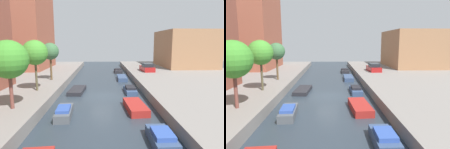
% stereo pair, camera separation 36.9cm
% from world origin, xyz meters
% --- Properties ---
extents(ground_plane, '(84.00, 84.00, 0.00)m').
position_xyz_m(ground_plane, '(0.00, 0.00, 0.00)').
color(ground_plane, '#28333D').
extents(apartment_tower_far, '(10.00, 12.45, 21.04)m').
position_xyz_m(apartment_tower_far, '(-16.00, 18.52, 11.52)').
color(apartment_tower_far, brown).
rests_on(apartment_tower_far, quay_left).
extents(low_block_right, '(10.00, 13.10, 7.73)m').
position_xyz_m(low_block_right, '(18.00, 20.29, 4.87)').
color(low_block_right, '#9E704C').
rests_on(low_block_right, quay_right).
extents(street_tree_1, '(2.97, 2.97, 5.39)m').
position_xyz_m(street_tree_1, '(-7.11, -6.97, 4.89)').
color(street_tree_1, brown).
rests_on(street_tree_1, quay_left).
extents(street_tree_2, '(2.68, 2.68, 5.47)m').
position_xyz_m(street_tree_2, '(-7.11, -1.00, 5.11)').
color(street_tree_2, '#4D462F').
rests_on(street_tree_2, quay_left).
extents(street_tree_3, '(2.33, 2.33, 5.16)m').
position_xyz_m(street_tree_3, '(-7.11, 5.25, 4.96)').
color(street_tree_3, brown).
rests_on(street_tree_3, quay_left).
extents(parked_car, '(2.05, 4.54, 1.46)m').
position_xyz_m(parked_car, '(8.31, 13.25, 1.61)').
color(parked_car, maroon).
rests_on(parked_car, quay_right).
extents(moored_boat_left_2, '(1.42, 3.52, 0.88)m').
position_xyz_m(moored_boat_left_2, '(-3.19, -6.37, 0.39)').
color(moored_boat_left_2, '#4C5156').
rests_on(moored_boat_left_2, ground_plane).
extents(moored_boat_left_3, '(1.98, 4.37, 0.46)m').
position_xyz_m(moored_boat_left_3, '(-3.14, 1.98, 0.23)').
color(moored_boat_left_3, '#232328').
rests_on(moored_boat_left_3, ground_plane).
extents(moored_boat_right_1, '(1.37, 3.13, 0.90)m').
position_xyz_m(moored_boat_right_1, '(3.66, -11.23, 0.39)').
color(moored_boat_right_1, '#33476B').
rests_on(moored_boat_right_1, ground_plane).
extents(moored_boat_right_2, '(1.92, 4.30, 0.63)m').
position_xyz_m(moored_boat_right_2, '(3.08, -5.02, 0.31)').
color(moored_boat_right_2, maroon).
rests_on(moored_boat_right_2, ground_plane).
extents(moored_boat_right_3, '(1.32, 3.73, 0.81)m').
position_xyz_m(moored_boat_right_3, '(3.50, 1.45, 0.34)').
color(moored_boat_right_3, '#33476B').
rests_on(moored_boat_right_3, ground_plane).
extents(moored_boat_right_4, '(1.59, 4.52, 0.62)m').
position_xyz_m(moored_boat_right_4, '(3.36, 10.10, 0.31)').
color(moored_boat_right_4, '#33476B').
rests_on(moored_boat_right_4, ground_plane).
extents(moored_boat_right_5, '(1.61, 3.70, 0.79)m').
position_xyz_m(moored_boat_right_5, '(3.36, 18.15, 0.35)').
color(moored_boat_right_5, '#232328').
rests_on(moored_boat_right_5, ground_plane).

